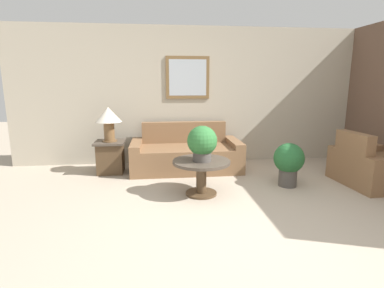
{
  "coord_description": "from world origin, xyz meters",
  "views": [
    {
      "loc": [
        -1.06,
        -2.76,
        1.56
      ],
      "look_at": [
        -0.53,
        1.95,
        0.58
      ],
      "focal_mm": 28.0,
      "sensor_mm": 36.0,
      "label": 1
    }
  ],
  "objects_px": {
    "side_table": "(111,157)",
    "potted_plant_on_table": "(202,142)",
    "table_lamp": "(108,118)",
    "coffee_table": "(201,170)",
    "potted_plant_floor": "(289,161)",
    "armchair": "(372,168)",
    "couch_main": "(186,155)"
  },
  "relations": [
    {
      "from": "side_table",
      "to": "table_lamp",
      "type": "height_order",
      "value": "table_lamp"
    },
    {
      "from": "table_lamp",
      "to": "potted_plant_floor",
      "type": "bearing_deg",
      "value": -20.14
    },
    {
      "from": "armchair",
      "to": "coffee_table",
      "type": "relative_size",
      "value": 1.35
    },
    {
      "from": "side_table",
      "to": "potted_plant_on_table",
      "type": "distance_m",
      "value": 1.96
    },
    {
      "from": "side_table",
      "to": "table_lamp",
      "type": "xyz_separation_m",
      "value": [
        0.0,
        0.0,
        0.68
      ]
    },
    {
      "from": "armchair",
      "to": "side_table",
      "type": "distance_m",
      "value": 4.26
    },
    {
      "from": "potted_plant_floor",
      "to": "table_lamp",
      "type": "bearing_deg",
      "value": 159.86
    },
    {
      "from": "couch_main",
      "to": "side_table",
      "type": "bearing_deg",
      "value": -177.57
    },
    {
      "from": "potted_plant_on_table",
      "to": "potted_plant_floor",
      "type": "relative_size",
      "value": 0.74
    },
    {
      "from": "couch_main",
      "to": "table_lamp",
      "type": "height_order",
      "value": "table_lamp"
    },
    {
      "from": "table_lamp",
      "to": "couch_main",
      "type": "bearing_deg",
      "value": 2.43
    },
    {
      "from": "side_table",
      "to": "potted_plant_floor",
      "type": "bearing_deg",
      "value": -20.14
    },
    {
      "from": "coffee_table",
      "to": "side_table",
      "type": "relative_size",
      "value": 1.44
    },
    {
      "from": "table_lamp",
      "to": "potted_plant_on_table",
      "type": "bearing_deg",
      "value": -41.29
    },
    {
      "from": "couch_main",
      "to": "coffee_table",
      "type": "height_order",
      "value": "couch_main"
    },
    {
      "from": "table_lamp",
      "to": "potted_plant_floor",
      "type": "xyz_separation_m",
      "value": [
        2.8,
        -1.03,
        -0.58
      ]
    },
    {
      "from": "potted_plant_floor",
      "to": "armchair",
      "type": "bearing_deg",
      "value": -3.62
    },
    {
      "from": "armchair",
      "to": "potted_plant_floor",
      "type": "relative_size",
      "value": 1.63
    },
    {
      "from": "couch_main",
      "to": "coffee_table",
      "type": "relative_size",
      "value": 2.42
    },
    {
      "from": "coffee_table",
      "to": "table_lamp",
      "type": "distance_m",
      "value": 1.98
    },
    {
      "from": "couch_main",
      "to": "coffee_table",
      "type": "xyz_separation_m",
      "value": [
        0.1,
        -1.28,
        0.09
      ]
    },
    {
      "from": "potted_plant_floor",
      "to": "couch_main",
      "type": "bearing_deg",
      "value": 143.6
    },
    {
      "from": "coffee_table",
      "to": "potted_plant_on_table",
      "type": "distance_m",
      "value": 0.4
    },
    {
      "from": "potted_plant_on_table",
      "to": "potted_plant_floor",
      "type": "height_order",
      "value": "potted_plant_on_table"
    },
    {
      "from": "armchair",
      "to": "couch_main",
      "type": "bearing_deg",
      "value": 63.93
    },
    {
      "from": "table_lamp",
      "to": "armchair",
      "type": "bearing_deg",
      "value": -15.09
    },
    {
      "from": "couch_main",
      "to": "side_table",
      "type": "relative_size",
      "value": 3.48
    },
    {
      "from": "table_lamp",
      "to": "coffee_table",
      "type": "bearing_deg",
      "value": -40.66
    },
    {
      "from": "side_table",
      "to": "potted_plant_floor",
      "type": "relative_size",
      "value": 0.84
    },
    {
      "from": "coffee_table",
      "to": "potted_plant_floor",
      "type": "height_order",
      "value": "potted_plant_floor"
    },
    {
      "from": "couch_main",
      "to": "armchair",
      "type": "height_order",
      "value": "same"
    },
    {
      "from": "couch_main",
      "to": "potted_plant_on_table",
      "type": "relative_size",
      "value": 3.96
    }
  ]
}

